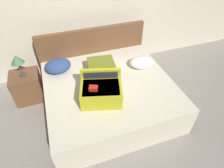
{
  "coord_description": "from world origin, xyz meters",
  "views": [
    {
      "loc": [
        -0.64,
        -1.59,
        2.34
      ],
      "look_at": [
        0.0,
        0.27,
        0.59
      ],
      "focal_mm": 30.28,
      "sensor_mm": 36.0,
      "label": 1
    }
  ],
  "objects_px": {
    "bed": "(109,95)",
    "nightstand": "(28,87)",
    "pillow_near_headboard": "(142,62)",
    "table_lamp": "(17,60)",
    "pillow_center_head": "(58,66)",
    "hard_case_medium": "(101,68)",
    "hard_case_large": "(101,91)"
  },
  "relations": [
    {
      "from": "bed",
      "to": "nightstand",
      "type": "relative_size",
      "value": 3.71
    },
    {
      "from": "pillow_near_headboard",
      "to": "table_lamp",
      "type": "distance_m",
      "value": 1.89
    },
    {
      "from": "pillow_near_headboard",
      "to": "pillow_center_head",
      "type": "bearing_deg",
      "value": 166.77
    },
    {
      "from": "hard_case_medium",
      "to": "table_lamp",
      "type": "height_order",
      "value": "table_lamp"
    },
    {
      "from": "hard_case_medium",
      "to": "table_lamp",
      "type": "bearing_deg",
      "value": 170.34
    },
    {
      "from": "hard_case_large",
      "to": "pillow_center_head",
      "type": "distance_m",
      "value": 0.93
    },
    {
      "from": "nightstand",
      "to": "table_lamp",
      "type": "bearing_deg",
      "value": 0.0
    },
    {
      "from": "bed",
      "to": "table_lamp",
      "type": "bearing_deg",
      "value": 152.68
    },
    {
      "from": "pillow_center_head",
      "to": "pillow_near_headboard",
      "type": "bearing_deg",
      "value": -13.23
    },
    {
      "from": "bed",
      "to": "hard_case_large",
      "type": "height_order",
      "value": "hard_case_large"
    },
    {
      "from": "hard_case_medium",
      "to": "table_lamp",
      "type": "xyz_separation_m",
      "value": [
        -1.17,
        0.35,
        0.17
      ]
    },
    {
      "from": "hard_case_medium",
      "to": "nightstand",
      "type": "xyz_separation_m",
      "value": [
        -1.17,
        0.35,
        -0.35
      ]
    },
    {
      "from": "hard_case_medium",
      "to": "hard_case_large",
      "type": "bearing_deg",
      "value": -99.09
    },
    {
      "from": "hard_case_medium",
      "to": "pillow_center_head",
      "type": "height_order",
      "value": "hard_case_medium"
    },
    {
      "from": "bed",
      "to": "pillow_near_headboard",
      "type": "distance_m",
      "value": 0.75
    },
    {
      "from": "bed",
      "to": "pillow_near_headboard",
      "type": "xyz_separation_m",
      "value": [
        0.64,
        0.24,
        0.32
      ]
    },
    {
      "from": "hard_case_large",
      "to": "hard_case_medium",
      "type": "relative_size",
      "value": 1.46
    },
    {
      "from": "hard_case_large",
      "to": "hard_case_medium",
      "type": "distance_m",
      "value": 0.56
    },
    {
      "from": "hard_case_large",
      "to": "pillow_center_head",
      "type": "height_order",
      "value": "hard_case_large"
    },
    {
      "from": "hard_case_medium",
      "to": "pillow_center_head",
      "type": "xyz_separation_m",
      "value": [
        -0.62,
        0.27,
        -0.01
      ]
    },
    {
      "from": "hard_case_medium",
      "to": "pillow_near_headboard",
      "type": "distance_m",
      "value": 0.68
    },
    {
      "from": "bed",
      "to": "hard_case_large",
      "type": "relative_size",
      "value": 2.98
    },
    {
      "from": "hard_case_medium",
      "to": "table_lamp",
      "type": "relative_size",
      "value": 1.19
    },
    {
      "from": "hard_case_medium",
      "to": "pillow_near_headboard",
      "type": "bearing_deg",
      "value": 3.76
    },
    {
      "from": "hard_case_large",
      "to": "pillow_center_head",
      "type": "relative_size",
      "value": 1.53
    },
    {
      "from": "nightstand",
      "to": "pillow_near_headboard",
      "type": "bearing_deg",
      "value": -11.83
    },
    {
      "from": "table_lamp",
      "to": "pillow_near_headboard",
      "type": "bearing_deg",
      "value": -11.83
    },
    {
      "from": "bed",
      "to": "pillow_center_head",
      "type": "xyz_separation_m",
      "value": [
        -0.66,
        0.54,
        0.35
      ]
    },
    {
      "from": "hard_case_large",
      "to": "hard_case_medium",
      "type": "height_order",
      "value": "hard_case_large"
    },
    {
      "from": "hard_case_medium",
      "to": "pillow_center_head",
      "type": "bearing_deg",
      "value": 163.7
    },
    {
      "from": "hard_case_medium",
      "to": "table_lamp",
      "type": "distance_m",
      "value": 1.23
    },
    {
      "from": "hard_case_medium",
      "to": "nightstand",
      "type": "distance_m",
      "value": 1.27
    }
  ]
}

